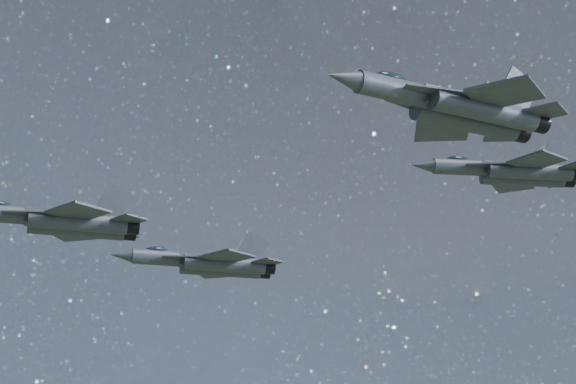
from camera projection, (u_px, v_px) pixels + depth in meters
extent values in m
cylinder|color=#31363E|center=(12.00, 215.00, 76.08)|extent=(6.86, 1.73, 1.43)
cube|color=#31363E|center=(73.00, 220.00, 77.33)|extent=(7.59, 1.70, 1.19)
cylinder|color=#31363E|center=(78.00, 222.00, 76.46)|extent=(7.77, 1.77, 1.43)
cylinder|color=#31363E|center=(76.00, 228.00, 78.13)|extent=(7.77, 1.77, 1.43)
cylinder|color=black|center=(131.00, 226.00, 77.58)|extent=(1.25, 1.37, 1.32)
cylinder|color=black|center=(128.00, 233.00, 79.26)|extent=(1.25, 1.37, 1.32)
cube|color=#31363E|center=(34.00, 213.00, 75.35)|extent=(4.88, 1.71, 0.11)
cube|color=#31363E|center=(32.00, 222.00, 77.61)|extent=(4.88, 2.10, 0.11)
cube|color=#31363E|center=(78.00, 212.00, 74.46)|extent=(5.12, 5.23, 0.18)
cube|color=#31363E|center=(72.00, 233.00, 80.15)|extent=(4.99, 5.16, 0.18)
cube|color=#31363E|center=(129.00, 220.00, 76.46)|extent=(3.02, 3.07, 0.14)
cube|color=#31363E|center=(122.00, 234.00, 80.30)|extent=(2.94, 3.01, 0.14)
cube|color=#31363E|center=(113.00, 203.00, 77.52)|extent=(3.20, 0.44, 3.27)
cube|color=#31363E|center=(110.00, 212.00, 79.61)|extent=(3.19, 0.54, 3.27)
cylinder|color=#31363E|center=(169.00, 258.00, 95.21)|extent=(7.23, 1.70, 1.52)
cone|color=#31363E|center=(121.00, 255.00, 94.04)|extent=(2.37, 1.42, 1.36)
ellipsoid|color=black|center=(157.00, 250.00, 95.15)|extent=(2.34, 1.08, 0.75)
cube|color=#31363E|center=(219.00, 262.00, 96.45)|extent=(8.01, 1.66, 1.26)
cylinder|color=#31363E|center=(224.00, 264.00, 95.52)|extent=(8.20, 1.72, 1.52)
cylinder|color=#31363E|center=(221.00, 269.00, 97.30)|extent=(8.20, 1.72, 1.52)
cylinder|color=black|center=(268.00, 267.00, 96.64)|extent=(1.30, 1.43, 1.40)
cylinder|color=black|center=(263.00, 272.00, 98.41)|extent=(1.30, 1.43, 1.40)
cube|color=#31363E|center=(188.00, 257.00, 94.41)|extent=(5.16, 1.89, 0.12)
cube|color=#31363E|center=(184.00, 264.00, 96.81)|extent=(5.17, 2.14, 0.12)
cube|color=#31363E|center=(227.00, 257.00, 93.40)|extent=(5.39, 5.52, 0.19)
cube|color=#31363E|center=(214.00, 272.00, 99.45)|extent=(5.31, 5.48, 0.19)
cube|color=#31363E|center=(267.00, 262.00, 95.45)|extent=(3.18, 3.24, 0.15)
cube|color=#31363E|center=(257.00, 273.00, 99.54)|extent=(3.13, 3.20, 0.15)
cube|color=#31363E|center=(253.00, 248.00, 96.59)|extent=(3.38, 0.45, 3.46)
cube|color=#31363E|center=(247.00, 254.00, 98.81)|extent=(3.37, 0.51, 3.46)
cylinder|color=#31363E|center=(406.00, 93.00, 59.18)|extent=(7.09, 3.07, 1.46)
cone|color=#31363E|center=(343.00, 78.00, 57.21)|extent=(2.50, 1.81, 1.31)
ellipsoid|color=black|center=(390.00, 79.00, 58.91)|extent=(2.40, 1.49, 0.72)
cube|color=#31363E|center=(470.00, 108.00, 61.30)|extent=(7.80, 3.19, 1.22)
cylinder|color=#31363E|center=(484.00, 110.00, 60.54)|extent=(8.00, 3.29, 1.46)
cylinder|color=#31363E|center=(466.00, 120.00, 62.12)|extent=(8.00, 3.29, 1.46)
cylinder|color=black|center=(537.00, 122.00, 62.43)|extent=(1.50, 1.60, 1.35)
cylinder|color=black|center=(518.00, 132.00, 64.01)|extent=(1.50, 1.60, 1.35)
cube|color=#31363E|center=(441.00, 92.00, 58.82)|extent=(4.92, 1.26, 0.11)
cube|color=#31363E|center=(417.00, 107.00, 60.95)|extent=(4.86, 2.98, 0.11)
cube|color=#31363E|center=(505.00, 93.00, 58.63)|extent=(5.37, 5.37, 0.19)
cube|color=#31363E|center=(443.00, 129.00, 63.99)|extent=(4.65, 4.95, 0.19)
cube|color=#31363E|center=(545.00, 112.00, 61.30)|extent=(3.18, 3.18, 0.14)
cube|color=#31363E|center=(501.00, 134.00, 64.93)|extent=(2.73, 2.85, 0.14)
cube|color=#31363E|center=(518.00, 91.00, 62.10)|extent=(3.25, 0.66, 3.34)
cube|color=#31363E|center=(495.00, 104.00, 64.07)|extent=(3.14, 1.17, 3.34)
cylinder|color=#31363E|center=(471.00, 168.00, 80.22)|extent=(6.44, 2.05, 1.33)
cone|color=#31363E|center=(423.00, 166.00, 79.74)|extent=(2.18, 1.43, 1.20)
ellipsoid|color=black|center=(458.00, 160.00, 80.31)|extent=(2.13, 1.13, 0.66)
cube|color=#31363E|center=(522.00, 170.00, 80.74)|extent=(7.12, 2.08, 1.11)
cylinder|color=#31363E|center=(530.00, 171.00, 79.85)|extent=(7.29, 2.15, 1.33)
cylinder|color=#31363E|center=(523.00, 178.00, 81.46)|extent=(7.29, 2.15, 1.33)
cylinder|color=black|center=(575.00, 173.00, 80.32)|extent=(1.25, 1.35, 1.23)
cylinder|color=black|center=(567.00, 180.00, 81.93)|extent=(1.25, 1.35, 1.23)
cube|color=#31363E|center=(493.00, 165.00, 79.29)|extent=(4.52, 2.24, 0.10)
cube|color=#31363E|center=(484.00, 174.00, 81.46)|extent=(4.51, 1.28, 0.10)
cube|color=#31363E|center=(537.00, 161.00, 77.95)|extent=(4.51, 4.72, 0.17)
cube|color=#31363E|center=(512.00, 184.00, 83.42)|extent=(4.84, 4.90, 0.17)
cube|color=#31363E|center=(576.00, 167.00, 79.29)|extent=(2.66, 2.74, 0.13)
cube|color=#31363E|center=(558.00, 182.00, 82.99)|extent=(2.85, 2.89, 0.13)
cube|color=#31363E|center=(558.00, 154.00, 80.46)|extent=(2.94, 0.72, 3.04)
cube|color=#31363E|center=(548.00, 162.00, 82.47)|extent=(2.98, 0.47, 3.04)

